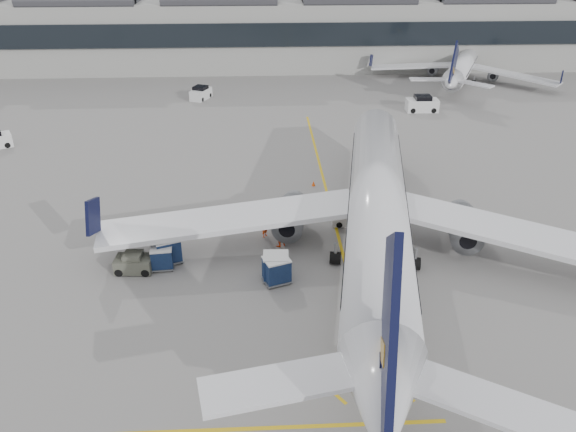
{
  "coord_description": "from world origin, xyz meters",
  "views": [
    {
      "loc": [
        4.04,
        -29.81,
        22.35
      ],
      "look_at": [
        5.77,
        5.03,
        4.0
      ],
      "focal_mm": 35.0,
      "sensor_mm": 36.0,
      "label": 1
    }
  ],
  "objects_px": {
    "airliner_main": "(377,210)",
    "pushback_tug": "(134,263)",
    "baggage_cart_a": "(277,270)",
    "ramp_agent_b": "(279,235)",
    "ramp_agent_a": "(265,227)",
    "belt_loader": "(356,216)"
  },
  "relations": [
    {
      "from": "airliner_main",
      "to": "pushback_tug",
      "type": "distance_m",
      "value": 18.07
    },
    {
      "from": "baggage_cart_a",
      "to": "pushback_tug",
      "type": "relative_size",
      "value": 0.82
    },
    {
      "from": "baggage_cart_a",
      "to": "ramp_agent_b",
      "type": "height_order",
      "value": "ramp_agent_b"
    },
    {
      "from": "ramp_agent_a",
      "to": "pushback_tug",
      "type": "distance_m",
      "value": 10.48
    },
    {
      "from": "ramp_agent_a",
      "to": "ramp_agent_b",
      "type": "distance_m",
      "value": 1.89
    },
    {
      "from": "ramp_agent_a",
      "to": "ramp_agent_b",
      "type": "height_order",
      "value": "ramp_agent_b"
    },
    {
      "from": "airliner_main",
      "to": "belt_loader",
      "type": "relative_size",
      "value": 8.62
    },
    {
      "from": "baggage_cart_a",
      "to": "ramp_agent_b",
      "type": "xyz_separation_m",
      "value": [
        0.37,
        4.94,
        -0.04
      ]
    },
    {
      "from": "belt_loader",
      "to": "ramp_agent_a",
      "type": "xyz_separation_m",
      "value": [
        -7.61,
        -1.9,
        0.2
      ]
    },
    {
      "from": "ramp_agent_a",
      "to": "pushback_tug",
      "type": "bearing_deg",
      "value": 152.15
    },
    {
      "from": "belt_loader",
      "to": "ramp_agent_b",
      "type": "distance_m",
      "value": 7.37
    },
    {
      "from": "belt_loader",
      "to": "ramp_agent_a",
      "type": "distance_m",
      "value": 7.85
    },
    {
      "from": "baggage_cart_a",
      "to": "ramp_agent_b",
      "type": "distance_m",
      "value": 4.95
    },
    {
      "from": "ramp_agent_b",
      "to": "pushback_tug",
      "type": "bearing_deg",
      "value": -16.76
    },
    {
      "from": "baggage_cart_a",
      "to": "belt_loader",
      "type": "bearing_deg",
      "value": 30.32
    },
    {
      "from": "belt_loader",
      "to": "ramp_agent_a",
      "type": "relative_size",
      "value": 3.19
    },
    {
      "from": "pushback_tug",
      "to": "belt_loader",
      "type": "bearing_deg",
      "value": 24.41
    },
    {
      "from": "ramp_agent_a",
      "to": "pushback_tug",
      "type": "xyz_separation_m",
      "value": [
        -9.45,
        -4.53,
        -0.17
      ]
    },
    {
      "from": "baggage_cart_a",
      "to": "ramp_agent_b",
      "type": "relative_size",
      "value": 1.13
    },
    {
      "from": "airliner_main",
      "to": "ramp_agent_b",
      "type": "bearing_deg",
      "value": -179.13
    },
    {
      "from": "airliner_main",
      "to": "belt_loader",
      "type": "bearing_deg",
      "value": 108.69
    },
    {
      "from": "airliner_main",
      "to": "ramp_agent_a",
      "type": "xyz_separation_m",
      "value": [
        -8.3,
        2.72,
        -2.73
      ]
    }
  ]
}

